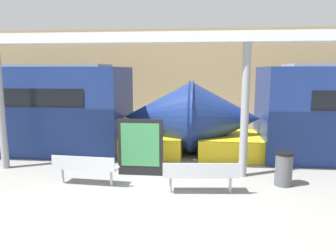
% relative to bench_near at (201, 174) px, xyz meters
% --- Properties ---
extents(ground_plane, '(60.00, 60.00, 0.00)m').
position_rel_bench_near_xyz_m(ground_plane, '(-1.36, -1.34, -0.51)').
color(ground_plane, gray).
extents(station_wall, '(56.00, 0.20, 5.00)m').
position_rel_bench_near_xyz_m(station_wall, '(-1.36, 8.91, 1.99)').
color(station_wall, tan).
rests_on(station_wall, ground_plane).
extents(bench_near, '(1.89, 0.63, 0.81)m').
position_rel_bench_near_xyz_m(bench_near, '(0.00, 0.00, 0.00)').
color(bench_near, '#ADB2B7').
rests_on(bench_near, ground_plane).
extents(bench_far, '(1.74, 0.56, 0.81)m').
position_rel_bench_near_xyz_m(bench_far, '(-3.02, 0.28, -0.00)').
color(bench_far, '#ADB2B7').
rests_on(bench_far, ground_plane).
extents(trash_bin, '(0.46, 0.46, 0.89)m').
position_rel_bench_near_xyz_m(trash_bin, '(2.15, 0.82, -0.06)').
color(trash_bin, '#4C4F54').
rests_on(trash_bin, ground_plane).
extents(poster_board, '(1.30, 0.07, 1.64)m').
position_rel_bench_near_xyz_m(poster_board, '(-1.73, 1.26, 0.32)').
color(poster_board, black).
rests_on(poster_board, ground_plane).
extents(support_column_near, '(0.22, 0.22, 3.73)m').
position_rel_bench_near_xyz_m(support_column_near, '(1.18, 1.50, 1.35)').
color(support_column_near, gray).
rests_on(support_column_near, ground_plane).
extents(support_column_far, '(0.22, 0.22, 3.73)m').
position_rel_bench_near_xyz_m(support_column_far, '(-6.02, 1.50, 1.35)').
color(support_column_far, gray).
rests_on(support_column_far, ground_plane).
extents(canopy_beam, '(28.00, 0.60, 0.28)m').
position_rel_bench_near_xyz_m(canopy_beam, '(1.18, 1.50, 3.36)').
color(canopy_beam, silver).
rests_on(canopy_beam, support_column_near).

